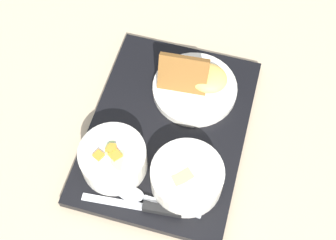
% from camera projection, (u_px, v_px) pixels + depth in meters
% --- Properties ---
extents(ground_plane, '(4.00, 4.00, 0.00)m').
position_uv_depth(ground_plane, '(168.00, 132.00, 0.93)').
color(ground_plane, tan).
extents(serving_tray, '(0.41, 0.31, 0.02)m').
position_uv_depth(serving_tray, '(168.00, 130.00, 0.92)').
color(serving_tray, black).
rests_on(serving_tray, ground_plane).
extents(bowl_salad, '(0.12, 0.12, 0.07)m').
position_uv_depth(bowl_salad, '(113.00, 158.00, 0.84)').
color(bowl_salad, silver).
rests_on(bowl_salad, serving_tray).
extents(bowl_soup, '(0.13, 0.13, 0.06)m').
position_uv_depth(bowl_soup, '(187.00, 177.00, 0.82)').
color(bowl_soup, silver).
rests_on(bowl_soup, serving_tray).
extents(plate_main, '(0.17, 0.17, 0.10)m').
position_uv_depth(plate_main, '(196.00, 85.00, 0.94)').
color(plate_main, silver).
rests_on(plate_main, serving_tray).
extents(knife, '(0.04, 0.18, 0.02)m').
position_uv_depth(knife, '(152.00, 208.00, 0.82)').
color(knife, silver).
rests_on(knife, serving_tray).
extents(spoon, '(0.03, 0.16, 0.01)m').
position_uv_depth(spoon, '(145.00, 198.00, 0.84)').
color(spoon, silver).
rests_on(spoon, serving_tray).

